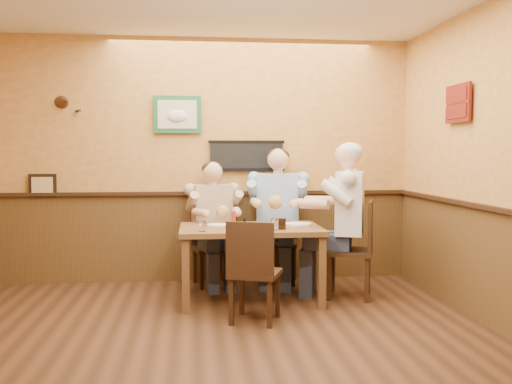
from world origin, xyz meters
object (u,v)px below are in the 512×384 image
Objects in this scene: dining_table at (250,236)px; salt_shaker at (234,222)px; chair_near_side at (255,271)px; diner_tan_shirt at (212,230)px; water_glass_left at (202,226)px; diner_white_elder at (350,228)px; diner_blue_polo at (278,223)px; chair_right_end at (349,249)px; chair_back_left at (212,247)px; chair_back_right at (278,241)px; hot_sauce_bottle at (234,218)px; pepper_shaker at (245,222)px; water_glass_mid at (275,224)px; cola_tumbler at (282,224)px.

salt_shaker is (-0.16, 0.06, 0.14)m from dining_table.
diner_tan_shirt is (-0.33, 1.41, 0.17)m from chair_near_side.
diner_tan_shirt is 11.90× the size of water_glass_left.
diner_blue_polo is at bearing -119.68° from diner_white_elder.
chair_back_left is at bearing -96.70° from chair_right_end.
diner_tan_shirt reaches higher than chair_back_left.
chair_near_side is at bearing -93.94° from chair_back_right.
pepper_shaker is (0.11, 0.03, -0.05)m from hot_sauce_bottle.
chair_near_side is 5.17× the size of hot_sauce_bottle.
diner_blue_polo reaches higher than water_glass_left.
diner_white_elder is at bearing 12.43° from water_glass_left.
diner_blue_polo is (0.00, 0.00, 0.21)m from chair_back_right.
diner_tan_shirt is at bearing 119.42° from water_glass_mid.
cola_tumbler is (0.77, 0.08, 0.00)m from water_glass_left.
dining_table is 1.55× the size of chair_near_side.
salt_shaker reaches higher than dining_table.
diner_white_elder is 1.20m from hot_sauce_bottle.
diner_white_elder reaches higher than chair_back_right.
water_glass_left is (-1.51, -0.33, 0.30)m from chair_right_end.
chair_back_left is 1.09m from water_glass_left.
water_glass_left is 0.94× the size of water_glass_mid.
diner_white_elder is at bearing 1.83° from dining_table.
chair_near_side is 1.30m from diner_white_elder.
chair_back_left is 0.75m from chair_back_right.
diner_tan_shirt reaches higher than chair_right_end.
hot_sauce_bottle is at bearing 44.51° from water_glass_left.
chair_right_end is (0.63, -0.73, 0.02)m from chair_back_right.
dining_table is 0.80m from diner_tan_shirt.
pepper_shaker is (-0.26, 0.33, -0.01)m from water_glass_mid.
chair_back_right is 0.97× the size of chair_right_end.
diner_tan_shirt reaches higher than hot_sauce_bottle.
water_glass_left is 0.48m from salt_shaker.
chair_back_right reaches higher than chair_near_side.
diner_blue_polo reaches higher than diner_tan_shirt.
cola_tumbler reaches higher than pepper_shaker.
diner_blue_polo is (0.42, 1.46, 0.24)m from chair_near_side.
water_glass_mid is 1.35× the size of pepper_shaker.
hot_sauce_bottle is 2.11× the size of pepper_shaker.
chair_right_end is at bearing 1.00° from hot_sauce_bottle.
diner_tan_shirt is 11.64× the size of cola_tumbler.
diner_blue_polo is 0.97m from diner_white_elder.
chair_right_end is at bearing 1.83° from dining_table.
diner_tan_shirt is (-0.75, -0.05, 0.14)m from chair_back_right.
chair_right_end is 1.28m from chair_near_side.
hot_sauce_bottle is (-0.56, -0.75, 0.35)m from chair_back_right.
diner_tan_shirt is 0.76m from diner_blue_polo.
diner_white_elder reaches higher than cola_tumbler.
diner_tan_shirt is (-0.36, 0.71, -0.03)m from dining_table.
chair_back_left is 9.32× the size of salt_shaker.
diner_blue_polo is at bearing 0.00° from chair_back_right.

